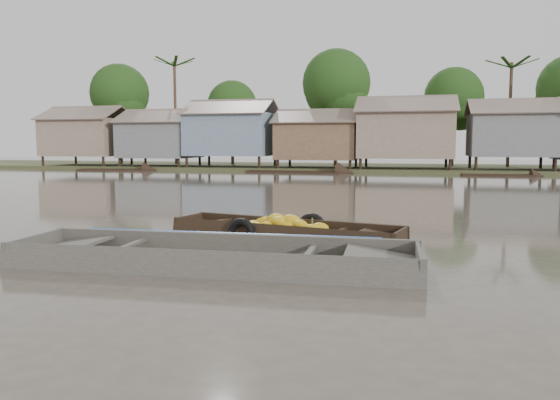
# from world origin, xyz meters

# --- Properties ---
(ground) EXTENTS (120.00, 120.00, 0.00)m
(ground) POSITION_xyz_m (0.00, 0.00, 0.00)
(ground) COLOR #4B4339
(ground) RESTS_ON ground
(riverbank) EXTENTS (120.00, 12.47, 10.22)m
(riverbank) POSITION_xyz_m (3.03, 31.86, 3.07)
(riverbank) COLOR #384723
(riverbank) RESTS_ON ground
(banana_boat) EXTENTS (5.35, 2.37, 0.74)m
(banana_boat) POSITION_xyz_m (0.29, 0.94, 0.14)
(banana_boat) COLOR black
(banana_boat) RESTS_ON ground
(viewer_boat) EXTENTS (6.95, 2.08, 0.55)m
(viewer_boat) POSITION_xyz_m (-0.17, -2.05, 0.05)
(viewer_boat) COLOR #3D3A34
(viewer_boat) RESTS_ON ground
(distant_boats) EXTENTS (49.21, 15.15, 0.35)m
(distant_boats) POSITION_xyz_m (9.27, 23.78, -0.05)
(distant_boats) COLOR black
(distant_boats) RESTS_ON ground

